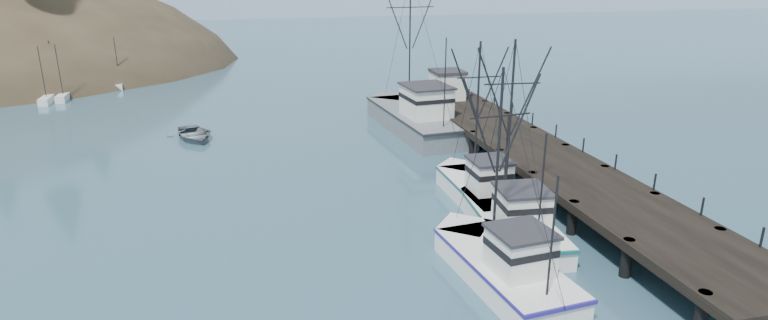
% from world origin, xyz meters
% --- Properties ---
extents(ground, '(400.00, 400.00, 0.00)m').
position_xyz_m(ground, '(0.00, 0.00, 0.00)').
color(ground, '#2D5064').
rests_on(ground, ground).
extents(pier, '(6.00, 44.00, 2.00)m').
position_xyz_m(pier, '(14.00, 16.00, 1.69)').
color(pier, black).
rests_on(pier, ground).
extents(distant_ridge, '(360.00, 40.00, 26.00)m').
position_xyz_m(distant_ridge, '(10.00, 170.00, 0.00)').
color(distant_ridge, '#9EB2C6').
rests_on(distant_ridge, ground).
extents(distant_ridge_far, '(180.00, 25.00, 18.00)m').
position_xyz_m(distant_ridge_far, '(-40.00, 185.00, 0.00)').
color(distant_ridge_far, silver).
rests_on(distant_ridge_far, ground).
extents(moored_sailboats, '(21.15, 20.39, 6.35)m').
position_xyz_m(moored_sailboats, '(-30.33, 56.50, 0.33)').
color(moored_sailboats, white).
rests_on(moored_sailboats, ground).
extents(trawler_near, '(4.42, 11.04, 11.17)m').
position_xyz_m(trawler_near, '(8.02, 6.95, 0.82)').
color(trawler_near, white).
rests_on(trawler_near, ground).
extents(trawler_mid, '(4.44, 10.63, 10.58)m').
position_xyz_m(trawler_mid, '(5.34, 2.16, 0.82)').
color(trawler_mid, white).
rests_on(trawler_mid, ground).
extents(trawler_far, '(3.29, 10.03, 10.48)m').
position_xyz_m(trawler_far, '(8.19, 11.88, 0.82)').
color(trawler_far, white).
rests_on(trawler_far, ground).
extents(work_vessel, '(6.48, 17.39, 14.24)m').
position_xyz_m(work_vessel, '(9.23, 29.60, 1.23)').
color(work_vessel, slate).
rests_on(work_vessel, ground).
extents(pier_shed, '(3.00, 3.20, 2.80)m').
position_xyz_m(pier_shed, '(13.39, 32.86, 3.42)').
color(pier_shed, silver).
rests_on(pier_shed, pier).
extents(pickup_truck, '(5.51, 3.05, 1.46)m').
position_xyz_m(pickup_truck, '(13.75, 34.00, 2.73)').
color(pickup_truck, white).
rests_on(pickup_truck, pier).
extents(motorboat, '(5.37, 6.43, 1.15)m').
position_xyz_m(motorboat, '(-10.53, 31.30, 0.00)').
color(motorboat, slate).
rests_on(motorboat, ground).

